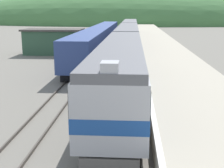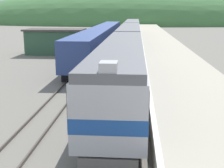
# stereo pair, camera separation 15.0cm
# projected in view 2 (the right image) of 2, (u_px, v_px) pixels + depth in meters

# --- Properties ---
(track_main) EXTENTS (1.52, 180.00, 0.16)m
(track_main) POSITION_uv_depth(u_px,v_px,m) (132.00, 40.00, 65.70)
(track_main) COLOR #4C443D
(track_main) RESTS_ON ground
(track_siding) EXTENTS (1.52, 180.00, 0.16)m
(track_siding) POSITION_uv_depth(u_px,v_px,m) (112.00, 39.00, 66.02)
(track_siding) COLOR #4C443D
(track_siding) RESTS_ON ground
(platform) EXTENTS (6.30, 140.00, 1.08)m
(platform) POSITION_uv_depth(u_px,v_px,m) (163.00, 49.00, 45.82)
(platform) COLOR #B2A893
(platform) RESTS_ON ground
(distant_hills) EXTENTS (164.58, 74.06, 33.48)m
(distant_hills) POSITION_uv_depth(u_px,v_px,m) (135.00, 23.00, 150.52)
(distant_hills) COLOR #477A42
(distant_hills) RESTS_ON ground
(station_shed) EXTENTS (8.30, 4.58, 3.55)m
(station_shed) POSITION_uv_depth(u_px,v_px,m) (56.00, 41.00, 44.37)
(station_shed) COLOR #385B42
(station_shed) RESTS_ON ground
(express_train_lead_car) EXTENTS (2.96, 21.54, 4.35)m
(express_train_lead_car) POSITION_uv_depth(u_px,v_px,m) (122.00, 69.00, 21.39)
(express_train_lead_car) COLOR black
(express_train_lead_car) RESTS_ON ground
(carriage_second) EXTENTS (2.95, 22.73, 3.99)m
(carriage_second) POSITION_uv_depth(u_px,v_px,m) (130.00, 39.00, 43.94)
(carriage_second) COLOR black
(carriage_second) RESTS_ON ground
(carriage_third) EXTENTS (2.95, 22.73, 3.99)m
(carriage_third) POSITION_uv_depth(u_px,v_px,m) (132.00, 29.00, 66.84)
(carriage_third) COLOR black
(carriage_third) RESTS_ON ground
(siding_train) EXTENTS (2.90, 45.26, 3.66)m
(siding_train) POSITION_uv_depth(u_px,v_px,m) (102.00, 39.00, 47.75)
(siding_train) COLOR black
(siding_train) RESTS_ON ground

